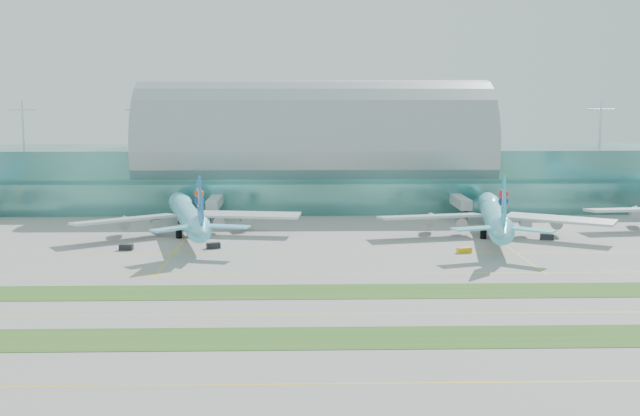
{
  "coord_description": "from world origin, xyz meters",
  "views": [
    {
      "loc": [
        -5.3,
        -148.34,
        37.03
      ],
      "look_at": [
        0.0,
        55.0,
        9.0
      ],
      "focal_mm": 45.0,
      "sensor_mm": 36.0,
      "label": 1
    }
  ],
  "objects": [
    {
      "name": "ground",
      "position": [
        0.0,
        0.0,
        0.0
      ],
      "size": [
        700.0,
        700.0,
        0.0
      ],
      "primitive_type": "plane",
      "color": "gray",
      "rests_on": "ground"
    },
    {
      "name": "terminal",
      "position": [
        0.01,
        128.79,
        14.23
      ],
      "size": [
        340.0,
        69.1,
        36.0
      ],
      "color": "#3D7A75",
      "rests_on": "ground"
    },
    {
      "name": "grass_strip_near",
      "position": [
        0.0,
        -28.0,
        0.04
      ],
      "size": [
        420.0,
        12.0,
        0.08
      ],
      "primitive_type": "cube",
      "color": "#2D591E",
      "rests_on": "ground"
    },
    {
      "name": "grass_strip_far",
      "position": [
        0.0,
        2.0,
        0.04
      ],
      "size": [
        420.0,
        12.0,
        0.08
      ],
      "primitive_type": "cube",
      "color": "#2D591E",
      "rests_on": "ground"
    },
    {
      "name": "taxiline_a",
      "position": [
        0.0,
        -48.0,
        0.01
      ],
      "size": [
        420.0,
        0.35,
        0.01
      ],
      "primitive_type": "cube",
      "color": "yellow",
      "rests_on": "ground"
    },
    {
      "name": "taxiline_b",
      "position": [
        0.0,
        -14.0,
        0.01
      ],
      "size": [
        420.0,
        0.35,
        0.01
      ],
      "primitive_type": "cube",
      "color": "yellow",
      "rests_on": "ground"
    },
    {
      "name": "taxiline_c",
      "position": [
        0.0,
        18.0,
        0.01
      ],
      "size": [
        420.0,
        0.35,
        0.01
      ],
      "primitive_type": "cube",
      "color": "yellow",
      "rests_on": "ground"
    },
    {
      "name": "taxiline_d",
      "position": [
        0.0,
        40.0,
        0.01
      ],
      "size": [
        420.0,
        0.35,
        0.01
      ],
      "primitive_type": "cube",
      "color": "yellow",
      "rests_on": "ground"
    },
    {
      "name": "airliner_b",
      "position": [
        -35.63,
        67.25,
        5.92
      ],
      "size": [
        59.81,
        68.98,
        19.2
      ],
      "rotation": [
        0.0,
        0.0,
        0.23
      ],
      "color": "#72DDFA",
      "rests_on": "ground"
    },
    {
      "name": "airliner_c",
      "position": [
        46.95,
        63.26,
        6.02
      ],
      "size": [
        61.55,
        70.62,
        19.51
      ],
      "rotation": [
        0.0,
        0.0,
        -0.17
      ],
      "color": "#6CDAEE",
      "rests_on": "ground"
    },
    {
      "name": "gse_c",
      "position": [
        -47.79,
        45.92,
        0.72
      ],
      "size": [
        3.36,
        2.04,
        1.43
      ],
      "primitive_type": "cube",
      "rotation": [
        0.0,
        0.0,
        -0.06
      ],
      "color": "black",
      "rests_on": "ground"
    },
    {
      "name": "gse_d",
      "position": [
        -26.65,
        47.64,
        0.72
      ],
      "size": [
        3.68,
        2.72,
        1.43
      ],
      "primitive_type": "cube",
      "rotation": [
        0.0,
        0.0,
        0.31
      ],
      "color": "black",
      "rests_on": "ground"
    },
    {
      "name": "gse_e",
      "position": [
        34.44,
        40.48,
        0.63
      ],
      "size": [
        3.74,
        2.48,
        1.26
      ],
      "primitive_type": "cube",
      "rotation": [
        0.0,
        0.0,
        0.28
      ],
      "color": "#EFB30E",
      "rests_on": "ground"
    },
    {
      "name": "gse_f",
      "position": [
        59.83,
        57.72,
        0.72
      ],
      "size": [
        3.87,
        2.83,
        1.43
      ],
      "primitive_type": "cube",
      "rotation": [
        0.0,
        0.0,
        -0.26
      ],
      "color": "black",
      "rests_on": "ground"
    }
  ]
}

